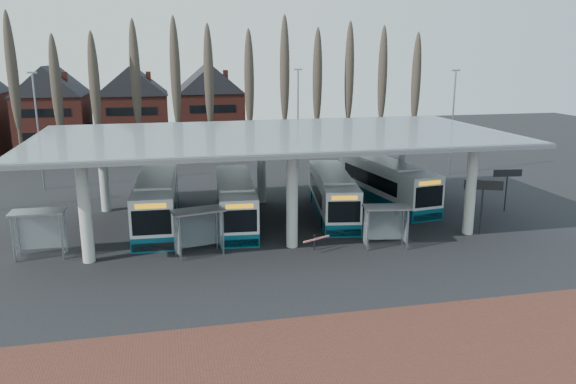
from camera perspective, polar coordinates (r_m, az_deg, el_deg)
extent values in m
plane|color=black|center=(32.75, 1.39, -6.97)|extent=(140.00, 140.00, 0.00)
cube|color=#552B22|center=(22.45, 9.11, -17.58)|extent=(70.00, 10.00, 0.03)
cylinder|color=#B9B9B4|center=(33.66, -19.93, -1.88)|extent=(0.70, 0.70, 6.00)
cylinder|color=#B9B9B4|center=(44.30, -18.23, 1.92)|extent=(0.70, 0.70, 6.00)
cylinder|color=#B9B9B4|center=(34.15, 0.41, -0.80)|extent=(0.70, 0.70, 6.00)
cylinder|color=#B9B9B4|center=(44.67, -2.75, 2.70)|extent=(0.70, 0.70, 6.00)
cylinder|color=#B9B9B4|center=(38.58, 18.06, 0.22)|extent=(0.70, 0.70, 6.00)
cylinder|color=#B9B9B4|center=(48.14, 11.50, 3.25)|extent=(0.70, 0.70, 6.00)
cube|color=gray|center=(38.80, -1.40, 5.87)|extent=(32.00, 16.00, 0.12)
cube|color=silver|center=(38.79, -1.40, 5.98)|extent=(31.50, 15.50, 0.04)
cone|color=#473D33|center=(64.52, -25.87, 8.62)|extent=(0.36, 0.36, 14.50)
ellipsoid|color=#473D33|center=(64.43, -26.04, 10.15)|extent=(1.10, 1.10, 11.02)
cone|color=#473D33|center=(63.74, -22.34, 8.91)|extent=(0.36, 0.36, 14.50)
ellipsoid|color=#473D33|center=(63.64, -22.49, 10.47)|extent=(1.10, 1.10, 11.02)
cone|color=#473D33|center=(63.20, -18.73, 9.18)|extent=(0.36, 0.36, 14.50)
ellipsoid|color=#473D33|center=(63.10, -18.85, 10.75)|extent=(1.10, 1.10, 11.02)
cone|color=#473D33|center=(62.90, -15.06, 9.42)|extent=(0.36, 0.36, 14.50)
ellipsoid|color=#473D33|center=(62.81, -15.16, 11.00)|extent=(1.10, 1.10, 11.02)
cone|color=#473D33|center=(62.87, -11.37, 9.61)|extent=(0.36, 0.36, 14.50)
ellipsoid|color=#473D33|center=(62.77, -11.45, 11.20)|extent=(1.10, 1.10, 11.02)
cone|color=#473D33|center=(63.08, -7.69, 9.77)|extent=(0.36, 0.36, 14.50)
ellipsoid|color=#473D33|center=(62.98, -7.74, 11.35)|extent=(1.10, 1.10, 11.02)
cone|color=#473D33|center=(63.55, -4.04, 9.89)|extent=(0.36, 0.36, 14.50)
ellipsoid|color=#473D33|center=(63.45, -4.07, 11.46)|extent=(1.10, 1.10, 11.02)
cone|color=#473D33|center=(64.26, -0.46, 9.97)|extent=(0.36, 0.36, 14.50)
ellipsoid|color=#473D33|center=(64.17, -0.46, 11.52)|extent=(1.10, 1.10, 11.02)
cone|color=#473D33|center=(65.21, 3.04, 10.01)|extent=(0.36, 0.36, 14.50)
ellipsoid|color=#473D33|center=(65.12, 3.05, 11.54)|extent=(1.10, 1.10, 11.02)
cone|color=#473D33|center=(66.39, 6.42, 10.01)|extent=(0.36, 0.36, 14.50)
ellipsoid|color=#473D33|center=(66.30, 6.46, 11.51)|extent=(1.10, 1.10, 11.02)
cone|color=#473D33|center=(67.79, 9.67, 9.98)|extent=(0.36, 0.36, 14.50)
ellipsoid|color=#473D33|center=(67.70, 9.73, 11.45)|extent=(1.10, 1.10, 11.02)
cone|color=#473D33|center=(69.39, 12.78, 9.92)|extent=(0.36, 0.36, 14.50)
ellipsoid|color=#473D33|center=(69.30, 12.85, 11.36)|extent=(1.10, 1.10, 11.02)
cube|color=maroon|center=(75.30, -22.61, 6.63)|extent=(8.00, 10.00, 7.00)
pyramid|color=black|center=(74.86, -23.12, 11.94)|extent=(8.30, 10.30, 3.50)
cube|color=maroon|center=(74.23, -15.34, 7.11)|extent=(8.00, 10.00, 7.00)
pyramid|color=black|center=(73.79, -15.69, 12.50)|extent=(8.30, 10.30, 3.50)
cube|color=maroon|center=(74.38, -7.96, 7.48)|extent=(8.00, 10.00, 7.00)
pyramid|color=black|center=(73.94, -8.14, 12.87)|extent=(8.30, 10.30, 3.50)
cylinder|color=slate|center=(53.19, -24.02, 5.51)|extent=(0.16, 0.16, 10.00)
cube|color=slate|center=(52.79, -24.57, 10.98)|extent=(0.80, 0.15, 0.15)
cylinder|color=slate|center=(57.67, 1.01, 7.27)|extent=(0.16, 0.16, 10.00)
cube|color=slate|center=(57.30, 1.04, 12.34)|extent=(0.80, 0.15, 0.15)
cylinder|color=slate|center=(57.14, 16.35, 6.65)|extent=(0.16, 0.16, 10.00)
cube|color=slate|center=(56.77, 16.71, 11.76)|extent=(0.80, 0.15, 0.15)
cube|color=silver|center=(40.26, -13.14, -0.60)|extent=(3.21, 12.39, 2.86)
cube|color=#0C475B|center=(40.62, -13.04, -2.48)|extent=(3.24, 12.41, 0.92)
cube|color=silver|center=(39.92, -13.26, 1.47)|extent=(2.71, 7.47, 0.18)
cube|color=black|center=(40.73, -13.11, -0.28)|extent=(3.08, 8.96, 1.13)
cube|color=black|center=(34.36, -13.70, -3.04)|extent=(2.30, 0.18, 1.53)
cube|color=black|center=(46.18, -12.74, 1.40)|extent=(2.22, 0.17, 1.23)
cube|color=orange|center=(34.08, -13.80, -1.39)|extent=(1.83, 0.14, 0.31)
cube|color=black|center=(34.84, -13.55, -5.45)|extent=(2.48, 0.20, 0.51)
cylinder|color=black|center=(37.00, -15.18, -4.18)|extent=(0.33, 1.00, 0.98)
cylinder|color=black|center=(36.83, -11.52, -4.05)|extent=(0.33, 1.00, 0.98)
cylinder|color=black|center=(44.14, -14.33, -1.20)|extent=(0.33, 1.00, 0.98)
cylinder|color=black|center=(44.00, -11.26, -1.08)|extent=(0.33, 1.00, 0.98)
cube|color=silver|center=(39.75, -5.38, -0.69)|extent=(3.27, 11.44, 2.63)
cube|color=#0C475B|center=(40.08, -5.34, -2.45)|extent=(3.29, 11.46, 0.85)
cube|color=silver|center=(39.43, -5.42, 1.22)|extent=(2.68, 6.92, 0.17)
cube|color=black|center=(40.18, -5.41, -0.40)|extent=(3.06, 8.29, 1.03)
cube|color=black|center=(34.33, -4.92, -2.96)|extent=(2.11, 0.22, 1.41)
cube|color=black|center=(45.19, -5.73, 1.20)|extent=(2.04, 0.22, 1.13)
cube|color=orange|center=(34.07, -4.95, -1.45)|extent=(1.68, 0.18, 0.28)
cube|color=black|center=(34.77, -4.87, -5.18)|extent=(2.28, 0.25, 0.47)
cylinder|color=black|center=(36.63, -6.76, -4.03)|extent=(0.33, 0.92, 0.90)
cylinder|color=black|center=(36.73, -3.36, -3.90)|extent=(0.33, 0.92, 0.90)
cylinder|color=black|center=(43.21, -6.99, -1.24)|extent=(0.33, 0.92, 0.90)
cylinder|color=black|center=(43.30, -4.12, -1.14)|extent=(0.33, 0.92, 0.90)
cube|color=silver|center=(41.72, 4.53, 0.03)|extent=(4.16, 11.53, 2.63)
cube|color=#0C475B|center=(42.04, 4.50, -1.65)|extent=(4.19, 11.55, 0.85)
cube|color=silver|center=(41.42, 4.56, 1.86)|extent=(3.21, 7.03, 0.17)
cube|color=black|center=(42.15, 4.45, 0.31)|extent=(3.70, 8.41, 1.03)
cube|color=black|center=(36.33, 5.73, -2.03)|extent=(2.09, 0.39, 1.41)
cube|color=black|center=(47.14, 3.61, 1.78)|extent=(2.02, 0.38, 1.13)
cube|color=orange|center=(36.09, 5.76, -0.59)|extent=(1.67, 0.31, 0.28)
cube|color=black|center=(36.75, 5.67, -4.14)|extent=(2.26, 0.44, 0.47)
cylinder|color=black|center=(38.50, 3.61, -3.06)|extent=(0.40, 0.93, 0.90)
cylinder|color=black|center=(38.81, 6.80, -2.99)|extent=(0.40, 0.93, 0.90)
cylinder|color=black|center=(45.07, 2.57, -0.52)|extent=(0.40, 0.93, 0.90)
cylinder|color=black|center=(45.34, 5.30, -0.48)|extent=(0.40, 0.93, 0.90)
cube|color=silver|center=(45.68, 9.92, 1.22)|extent=(4.17, 12.24, 2.80)
cube|color=#0C475B|center=(45.99, 9.85, -0.42)|extent=(4.20, 12.26, 0.90)
cube|color=silver|center=(45.39, 9.99, 3.01)|extent=(3.26, 7.45, 0.18)
cube|color=black|center=(46.08, 9.61, 1.47)|extent=(3.75, 8.92, 1.10)
cube|color=black|center=(40.77, 14.13, -0.46)|extent=(2.23, 0.37, 1.50)
cube|color=black|center=(50.79, 6.54, 2.73)|extent=(2.16, 0.36, 1.20)
cube|color=orange|center=(40.54, 14.21, 0.91)|extent=(1.78, 0.29, 0.30)
cube|color=black|center=(41.16, 14.00, -2.48)|extent=(2.41, 0.41, 0.50)
cylinder|color=black|center=(42.26, 11.07, -1.71)|extent=(0.41, 0.99, 0.96)
cylinder|color=black|center=(43.48, 13.67, -1.41)|extent=(0.41, 0.99, 0.96)
cylinder|color=black|center=(48.42, 6.60, 0.45)|extent=(0.41, 0.99, 0.96)
cylinder|color=black|center=(49.49, 8.99, 0.67)|extent=(0.41, 0.99, 0.96)
cube|color=gray|center=(35.64, -26.14, -4.39)|extent=(0.09, 0.09, 2.72)
cube|color=gray|center=(35.04, -22.02, -4.26)|extent=(0.09, 0.09, 2.72)
cube|color=gray|center=(36.74, -25.69, -3.81)|extent=(0.09, 0.09, 2.72)
cube|color=gray|center=(36.16, -21.69, -3.68)|extent=(0.09, 0.09, 2.72)
cube|color=gray|center=(35.49, -24.12, -1.86)|extent=(3.07, 1.59, 0.11)
cube|color=silver|center=(36.47, -23.69, -3.64)|extent=(2.61, 0.10, 2.17)
cube|color=silver|center=(36.19, -26.01, -4.02)|extent=(0.07, 1.20, 2.17)
cube|color=silver|center=(35.58, -21.77, -3.88)|extent=(0.07, 1.20, 2.17)
cube|color=gray|center=(32.78, -10.91, -4.72)|extent=(0.10, 0.10, 2.68)
cube|color=gray|center=(33.46, -6.63, -4.18)|extent=(0.10, 0.10, 2.68)
cube|color=gray|center=(33.87, -11.41, -4.14)|extent=(0.10, 0.10, 2.68)
cube|color=gray|center=(34.53, -7.27, -3.62)|extent=(0.10, 0.10, 2.68)
cube|color=gray|center=(33.24, -9.13, -1.88)|extent=(3.26, 2.13, 0.11)
cube|color=silver|center=(34.21, -9.35, -3.77)|extent=(2.52, 0.61, 2.14)
cube|color=silver|center=(33.30, -11.26, -4.35)|extent=(0.30, 1.16, 2.14)
cube|color=silver|center=(33.99, -6.87, -3.80)|extent=(0.30, 1.16, 2.14)
cube|color=gray|center=(34.24, 8.12, -3.93)|extent=(0.09, 0.09, 2.53)
cube|color=gray|center=(34.79, 12.05, -3.82)|extent=(0.09, 0.09, 2.53)
cube|color=gray|center=(35.28, 7.77, -3.38)|extent=(0.09, 0.09, 2.53)
cube|color=gray|center=(35.81, 11.59, -3.28)|extent=(0.09, 0.09, 2.53)
cube|color=gray|center=(34.64, 9.98, -1.53)|extent=(3.02, 1.86, 0.10)
cube|color=silver|center=(35.56, 9.68, -3.23)|extent=(2.40, 0.44, 2.02)
cube|color=silver|center=(34.74, 7.86, -3.57)|extent=(0.22, 1.10, 2.02)
cube|color=silver|center=(35.30, 11.90, -3.46)|extent=(0.22, 1.10, 2.02)
cylinder|color=black|center=(39.03, 19.07, -1.55)|extent=(0.11, 0.11, 3.56)
cube|color=black|center=(38.66, 19.25, 0.67)|extent=(2.31, 1.07, 0.61)
cylinder|color=black|center=(45.46, 21.28, 0.12)|extent=(0.10, 0.10, 3.15)
cube|color=black|center=(45.18, 21.43, 1.81)|extent=(2.16, 0.41, 0.54)
cube|color=black|center=(34.28, 2.69, -5.13)|extent=(0.07, 0.07, 1.00)
cube|color=red|center=(33.75, 2.90, -4.79)|extent=(1.85, 0.94, 0.09)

